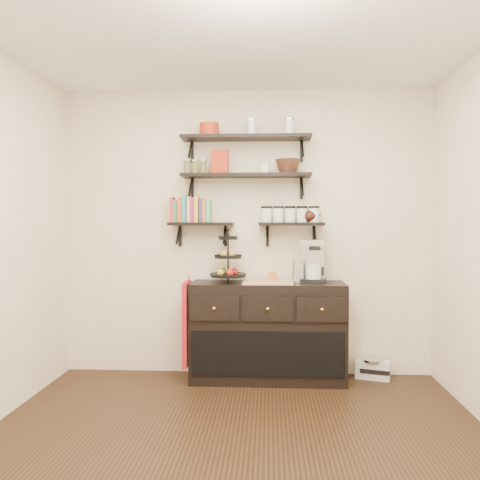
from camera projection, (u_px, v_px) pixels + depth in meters
name	position (u px, v px, depth m)	size (l,w,h in m)	color
floor	(234.00, 455.00, 3.16)	(3.50, 3.50, 0.00)	black
ceiling	(234.00, 16.00, 3.07)	(3.50, 3.50, 0.02)	white
back_wall	(247.00, 233.00, 4.86)	(3.50, 0.02, 2.70)	white
shelf_top	(246.00, 138.00, 4.70)	(1.20, 0.27, 0.23)	black
shelf_mid	(246.00, 176.00, 4.71)	(1.20, 0.27, 0.23)	black
shelf_low_left	(201.00, 225.00, 4.76)	(0.60, 0.25, 0.23)	black
shelf_low_right	(291.00, 225.00, 4.72)	(0.60, 0.25, 0.23)	black
cookbooks	(192.00, 210.00, 4.76)	(0.36, 0.15, 0.26)	red
glass_canisters	(290.00, 215.00, 4.71)	(0.54, 0.10, 0.13)	silver
sideboard	(268.00, 331.00, 4.65)	(1.40, 0.50, 0.92)	black
fruit_stand	(228.00, 264.00, 4.65)	(0.32, 0.32, 0.48)	black
candle	(273.00, 276.00, 4.63)	(0.08, 0.08, 0.08)	#A76026
coffee_maker	(313.00, 262.00, 4.63)	(0.25, 0.24, 0.39)	black
thermal_carafe	(298.00, 271.00, 4.59)	(0.11, 0.11, 0.22)	silver
apron	(187.00, 323.00, 4.58)	(0.04, 0.32, 0.75)	maroon
radio	(373.00, 369.00, 4.71)	(0.34, 0.26, 0.18)	silver
recipe_box	(220.00, 162.00, 4.72)	(0.16, 0.06, 0.22)	#AD2E13
walnut_bowl	(288.00, 167.00, 4.68)	(0.24, 0.24, 0.13)	black
ramekins	(265.00, 169.00, 4.70)	(0.09, 0.09, 0.10)	white
teapot	(310.00, 215.00, 4.70)	(0.18, 0.14, 0.14)	black
red_pot	(209.00, 130.00, 4.71)	(0.18, 0.18, 0.12)	#AD2E13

